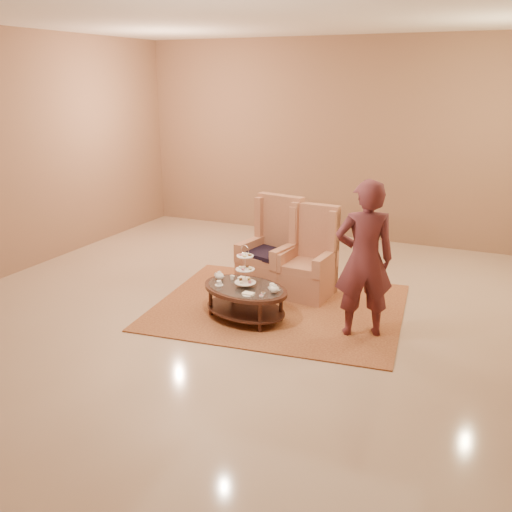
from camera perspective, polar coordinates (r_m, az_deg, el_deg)
The scene contains 9 objects.
ground at distance 7.09m, azimuth 0.29°, elevation -5.96°, with size 8.00×8.00×0.00m, color tan.
ceiling at distance 7.09m, azimuth 0.29°, elevation -5.96°, with size 8.00×8.00×0.02m, color silver.
wall_back at distance 10.35m, azimuth 9.55°, elevation 11.30°, with size 8.00×0.04×3.50m, color #936B50.
wall_left at distance 8.98m, azimuth -24.02°, elevation 9.14°, with size 0.04×8.00×3.50m, color #936B50.
rug at distance 7.34m, azimuth 2.35°, elevation -5.07°, with size 3.33×2.88×0.02m.
tea_table at distance 6.87m, azimuth -1.07°, elevation -3.69°, with size 1.28×1.03×0.94m.
armchair_left at distance 7.91m, azimuth 1.66°, elevation -0.12°, with size 0.80×0.82×1.27m.
armchair_right at distance 7.66m, azimuth 5.31°, elevation -0.98°, with size 0.70×0.72×1.22m.
person at distance 6.38m, azimuth 10.77°, elevation -0.36°, with size 0.78×0.67×1.80m.
Camera 1 is at (2.65, -5.94, 2.82)m, focal length 40.00 mm.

